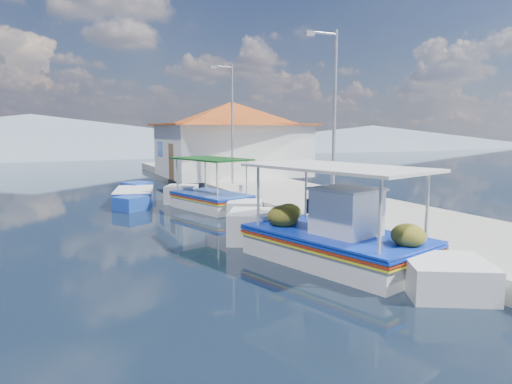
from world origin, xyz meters
name	(u,v)px	position (x,y,z in m)	size (l,w,h in m)	color
ground	(229,255)	(0.00, 0.00, 0.00)	(160.00, 160.00, 0.00)	black
quay	(304,200)	(5.90, 6.00, 0.25)	(5.00, 44.00, 0.50)	#AEABA2
bollards	(269,196)	(3.80, 5.25, 0.65)	(0.20, 17.20, 0.30)	#A5A8AD
main_caique	(335,242)	(2.15, -1.69, 0.51)	(3.75, 7.82, 2.67)	white
caique_green_canopy	(211,201)	(1.98, 6.95, 0.35)	(2.99, 6.03, 2.35)	white
caique_blue_hull	(133,197)	(-0.64, 9.91, 0.26)	(2.46, 5.18, 0.95)	#1C44AD
harbor_building	(232,138)	(6.20, 15.00, 2.78)	(10.49, 10.49, 4.40)	white
lamp_post_near	(332,112)	(4.51, 2.00, 3.85)	(1.21, 0.14, 6.00)	#A5A8AD
lamp_post_far	(230,118)	(4.51, 11.00, 3.85)	(1.21, 0.14, 6.00)	#A5A8AD
mountain_ridge	(123,138)	(6.54, 56.00, 2.04)	(171.40, 96.00, 5.50)	gray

